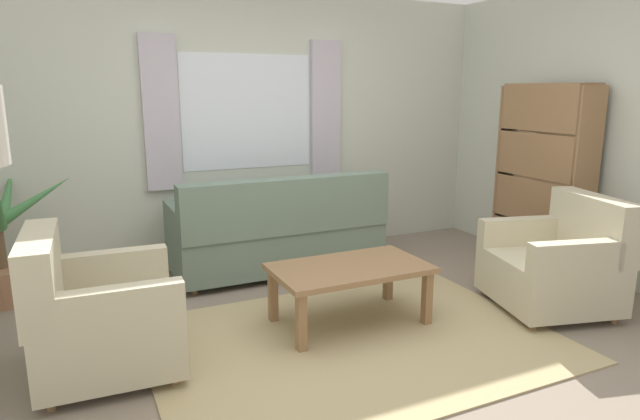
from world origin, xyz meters
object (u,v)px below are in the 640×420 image
(armchair_left, at_px, (96,316))
(armchair_right, at_px, (557,264))
(coffee_table, at_px, (350,273))
(potted_plant, at_px, (2,255))
(couch, at_px, (279,233))
(bookshelf, at_px, (541,188))

(armchair_left, relative_size, armchair_right, 0.87)
(coffee_table, xyz_separation_m, potted_plant, (-2.28, 1.53, 0.01))
(couch, relative_size, armchair_left, 2.16)
(armchair_left, xyz_separation_m, bookshelf, (3.92, 0.38, 0.41))
(coffee_table, bearing_deg, armchair_left, 178.94)
(armchair_left, bearing_deg, bookshelf, -82.14)
(armchair_right, bearing_deg, couch, -122.17)
(coffee_table, distance_m, bookshelf, 2.31)
(armchair_left, xyz_separation_m, potted_plant, (-0.60, 1.50, 0.04))
(couch, bearing_deg, armchair_right, 133.51)
(bookshelf, bearing_deg, armchair_left, 95.49)
(armchair_left, height_order, coffee_table, armchair_left)
(armchair_right, xyz_separation_m, potted_plant, (-3.86, 1.95, 0.04))
(couch, height_order, bookshelf, bookshelf)
(couch, bearing_deg, potted_plant, -6.02)
(coffee_table, bearing_deg, armchair_right, -14.96)
(armchair_left, height_order, armchair_right, same)
(potted_plant, bearing_deg, bookshelf, -13.91)
(coffee_table, bearing_deg, bookshelf, 10.32)
(coffee_table, height_order, potted_plant, potted_plant)
(bookshelf, bearing_deg, coffee_table, 100.32)
(potted_plant, bearing_deg, coffee_table, -33.79)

